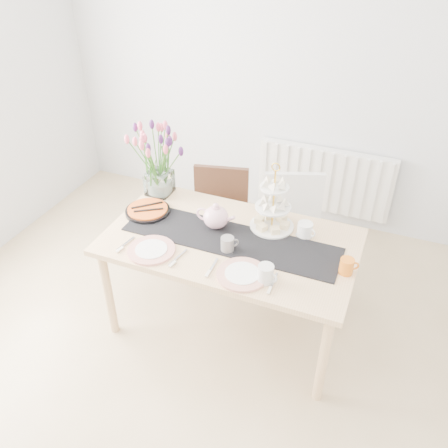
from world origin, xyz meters
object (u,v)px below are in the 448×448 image
at_px(dining_table, 230,249).
at_px(tulip_vase, 157,150).
at_px(plate_left, 151,250).
at_px(chair_brown, 219,215).
at_px(mug_white, 266,274).
at_px(tart_tin, 148,211).
at_px(teapot, 216,217).
at_px(cake_stand, 273,212).
at_px(mug_orange, 347,266).
at_px(plate_right, 242,274).
at_px(chair_white, 293,224).
at_px(mug_grey, 227,244).
at_px(radiator, 324,180).
at_px(cream_jug, 305,230).

xyz_separation_m(dining_table, tulip_vase, (-0.69, 0.34, 0.42)).
bearing_deg(plate_left, chair_brown, 84.46).
bearing_deg(mug_white, tart_tin, 179.55).
bearing_deg(teapot, chair_brown, 112.09).
distance_m(mug_white, plate_left, 0.74).
relative_size(cake_stand, mug_orange, 4.35).
bearing_deg(plate_right, mug_white, 1.47).
relative_size(chair_white, tulip_vase, 1.43).
distance_m(cake_stand, teapot, 0.37).
height_order(teapot, tart_tin, teapot).
distance_m(dining_table, tulip_vase, 0.88).
relative_size(tulip_vase, mug_grey, 6.40).
bearing_deg(chair_brown, dining_table, -74.21).
distance_m(radiator, teapot, 1.55).
bearing_deg(cake_stand, plate_left, -139.63).
relative_size(radiator, cream_jug, 12.27).
distance_m(dining_table, tart_tin, 0.65).
bearing_deg(tart_tin, plate_left, -57.50).
xyz_separation_m(chair_white, mug_orange, (0.48, -0.68, 0.28)).
distance_m(tart_tin, mug_grey, 0.69).
height_order(dining_table, cream_jug, cream_jug).
bearing_deg(mug_white, teapot, 160.95).
distance_m(chair_white, cake_stand, 0.54).
bearing_deg(tart_tin, teapot, 1.70).
xyz_separation_m(radiator, chair_brown, (-0.63, -0.94, 0.05)).
bearing_deg(cream_jug, teapot, -143.26).
xyz_separation_m(tulip_vase, teapot, (0.55, -0.26, -0.26)).
distance_m(teapot, mug_white, 0.60).
height_order(cake_stand, mug_white, cake_stand).
bearing_deg(tulip_vase, radiator, 49.73).
relative_size(mug_grey, plate_left, 0.33).
relative_size(chair_brown, tart_tin, 2.79).
height_order(chair_white, tart_tin, chair_white).
bearing_deg(chair_white, cake_stand, -116.76).
bearing_deg(teapot, plate_left, -124.19).
height_order(cake_stand, cream_jug, cake_stand).
distance_m(tart_tin, plate_left, 0.43).
height_order(radiator, cream_jug, cream_jug).
bearing_deg(chair_brown, cream_jug, -39.36).
relative_size(radiator, tulip_vase, 1.92).
xyz_separation_m(tulip_vase, cake_stand, (0.89, -0.12, -0.22)).
height_order(radiator, tart_tin, tart_tin).
xyz_separation_m(radiator, plate_right, (-0.12, -1.81, 0.31)).
relative_size(radiator, mug_white, 10.88).
height_order(cake_stand, plate_right, cake_stand).
xyz_separation_m(mug_orange, plate_right, (-0.55, -0.25, -0.04)).
relative_size(radiator, chair_brown, 1.40).
bearing_deg(plate_left, mug_white, 0.28).
distance_m(cake_stand, mug_orange, 0.60).
xyz_separation_m(chair_brown, mug_white, (0.65, -0.87, 0.31)).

